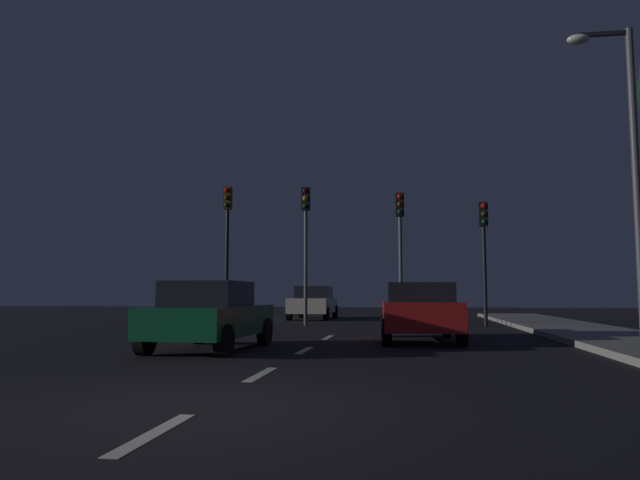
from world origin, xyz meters
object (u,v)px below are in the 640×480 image
object	(u,v)px
traffic_signal_far_left	(227,229)
car_oncoming_far	(313,302)
traffic_signal_center_left	(306,229)
traffic_signal_far_right	(484,239)
car_stopped_ahead	(419,311)
car_adjacent_lane	(210,315)
traffic_signal_center_right	(400,233)
street_lamp_right	(626,154)

from	to	relation	value
traffic_signal_far_left	car_oncoming_far	bearing A→B (deg)	64.97
traffic_signal_center_left	traffic_signal_far_right	xyz separation A→B (m)	(6.75, -0.00, -0.48)
traffic_signal_center_left	traffic_signal_far_right	bearing A→B (deg)	-0.01
car_stopped_ahead	car_adjacent_lane	size ratio (longest dim) A/B	1.06
car_stopped_ahead	car_oncoming_far	distance (m)	13.37
traffic_signal_far_right	traffic_signal_center_right	bearing A→B (deg)	179.98
traffic_signal_center_right	street_lamp_right	size ratio (longest dim) A/B	0.64
car_adjacent_lane	street_lamp_right	bearing A→B (deg)	15.96
traffic_signal_far_right	car_stopped_ahead	xyz separation A→B (m)	(-2.55, -6.92, -2.49)
traffic_signal_far_right	car_adjacent_lane	distance (m)	12.54
street_lamp_right	traffic_signal_far_right	bearing A→B (deg)	109.20
car_stopped_ahead	car_oncoming_far	world-z (taller)	car_oncoming_far
traffic_signal_far_right	traffic_signal_center_left	bearing A→B (deg)	179.99
traffic_signal_center_left	car_stopped_ahead	size ratio (longest dim) A/B	1.30
traffic_signal_far_left	street_lamp_right	world-z (taller)	street_lamp_right
traffic_signal_far_left	car_stopped_ahead	bearing A→B (deg)	-43.19
traffic_signal_far_right	car_adjacent_lane	bearing A→B (deg)	-125.43
traffic_signal_center_right	car_stopped_ahead	size ratio (longest dim) A/B	1.22
traffic_signal_far_left	traffic_signal_center_left	size ratio (longest dim) A/B	1.02
traffic_signal_far_right	car_oncoming_far	world-z (taller)	traffic_signal_far_right
traffic_signal_center_left	traffic_signal_center_right	size ratio (longest dim) A/B	1.06
traffic_signal_center_right	car_adjacent_lane	world-z (taller)	traffic_signal_center_right
traffic_signal_center_left	car_stopped_ahead	distance (m)	8.63
car_stopped_ahead	street_lamp_right	xyz separation A→B (m)	(5.08, -0.33, 3.87)
traffic_signal_center_left	traffic_signal_center_right	distance (m)	3.66
traffic_signal_center_left	car_adjacent_lane	bearing A→B (deg)	-92.12
traffic_signal_far_left	traffic_signal_far_right	distance (m)	9.95
traffic_signal_far_left	traffic_signal_center_left	xyz separation A→B (m)	(3.18, -0.00, -0.07)
traffic_signal_far_left	street_lamp_right	xyz separation A→B (m)	(12.46, -7.26, 0.84)
car_adjacent_lane	street_lamp_right	world-z (taller)	street_lamp_right
car_oncoming_far	street_lamp_right	bearing A→B (deg)	-52.43
car_stopped_ahead	car_adjacent_lane	distance (m)	5.52
traffic_signal_far_left	car_stopped_ahead	size ratio (longest dim) A/B	1.32
traffic_signal_center_right	car_oncoming_far	size ratio (longest dim) A/B	1.17
traffic_signal_center_right	car_oncoming_far	distance (m)	7.51
traffic_signal_far_left	car_stopped_ahead	xyz separation A→B (m)	(7.38, -6.93, -3.04)
traffic_signal_center_left	car_oncoming_far	size ratio (longest dim) A/B	1.24
traffic_signal_far_right	car_stopped_ahead	distance (m)	7.79
car_stopped_ahead	street_lamp_right	distance (m)	6.40
traffic_signal_center_left	traffic_signal_far_right	world-z (taller)	traffic_signal_center_left
traffic_signal_center_left	car_oncoming_far	world-z (taller)	traffic_signal_center_left
car_stopped_ahead	traffic_signal_far_right	bearing A→B (deg)	69.75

